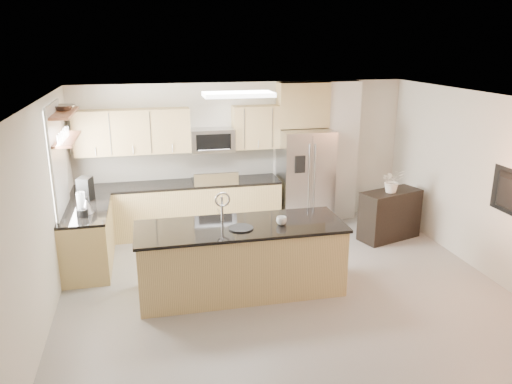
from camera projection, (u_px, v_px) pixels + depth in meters
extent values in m
plane|color=gray|center=(294.00, 306.00, 6.47)|extent=(6.50, 6.50, 0.00)
cube|color=white|center=(299.00, 104.00, 5.71)|extent=(6.00, 6.50, 0.02)
cube|color=beige|center=(244.00, 154.00, 9.12)|extent=(6.00, 0.02, 2.60)
cube|color=beige|center=(453.00, 381.00, 3.06)|extent=(6.00, 0.02, 2.60)
cube|color=beige|center=(34.00, 231.00, 5.45)|extent=(0.02, 6.50, 2.60)
cube|color=beige|center=(509.00, 195.00, 6.72)|extent=(0.02, 6.50, 2.60)
cube|color=tan|center=(180.00, 209.00, 8.81)|extent=(3.55, 0.65, 0.88)
cube|color=black|center=(179.00, 184.00, 8.68)|extent=(3.55, 0.66, 0.04)
cube|color=silver|center=(177.00, 164.00, 8.89)|extent=(3.55, 0.02, 0.52)
cube|color=tan|center=(88.00, 239.00, 7.50)|extent=(0.65, 1.50, 0.88)
cube|color=black|center=(85.00, 210.00, 7.37)|extent=(0.66, 1.50, 0.04)
cube|color=black|center=(215.00, 206.00, 8.94)|extent=(0.76, 0.64, 0.90)
cube|color=black|center=(214.00, 181.00, 8.80)|extent=(0.76, 0.62, 0.03)
cube|color=#A9A9AB|center=(216.00, 179.00, 8.49)|extent=(0.76, 0.04, 0.22)
cube|color=tan|center=(133.00, 132.00, 8.40)|extent=(1.92, 0.33, 0.75)
cube|color=tan|center=(256.00, 127.00, 8.85)|extent=(0.82, 0.33, 0.75)
cube|color=#A9A9AB|center=(212.00, 140.00, 8.71)|extent=(0.76, 0.40, 0.40)
cube|color=black|center=(214.00, 142.00, 8.53)|extent=(0.60, 0.02, 0.28)
cube|color=#A9A9AB|center=(305.00, 178.00, 9.11)|extent=(0.92, 0.75, 1.78)
cube|color=gray|center=(311.00, 184.00, 8.76)|extent=(0.02, 0.01, 1.69)
cube|color=black|center=(300.00, 164.00, 8.60)|extent=(0.18, 0.03, 0.30)
cube|color=silver|center=(340.00, 151.00, 9.36)|extent=(0.60, 0.30, 2.60)
cube|color=white|center=(57.00, 162.00, 7.08)|extent=(0.03, 1.05, 1.55)
cube|color=silver|center=(58.00, 162.00, 7.09)|extent=(0.03, 1.15, 1.65)
cube|color=brown|center=(66.00, 139.00, 7.12)|extent=(0.30, 1.20, 0.04)
cube|color=brown|center=(63.00, 113.00, 7.01)|extent=(0.30, 1.20, 0.04)
cube|color=white|center=(238.00, 94.00, 7.13)|extent=(1.00, 0.50, 0.06)
cube|color=tan|center=(241.00, 260.00, 6.74)|extent=(2.71, 0.95, 0.92)
cube|color=black|center=(241.00, 227.00, 6.60)|extent=(2.77, 1.01, 0.04)
cube|color=black|center=(225.00, 229.00, 6.56)|extent=(0.57, 0.42, 0.01)
cylinder|color=#A9A9AB|center=(222.00, 209.00, 6.71)|extent=(0.03, 0.03, 0.34)
torus|color=#A9A9AB|center=(222.00, 200.00, 6.61)|extent=(0.21, 0.03, 0.21)
cube|color=black|center=(390.00, 215.00, 8.57)|extent=(1.15, 0.75, 0.85)
imported|color=silver|center=(282.00, 221.00, 6.60)|extent=(0.16, 0.16, 0.11)
cylinder|color=black|center=(241.00, 228.00, 6.47)|extent=(0.41, 0.41, 0.02)
cylinder|color=black|center=(82.00, 213.00, 7.01)|extent=(0.16, 0.16, 0.11)
cylinder|color=silver|center=(81.00, 201.00, 6.96)|extent=(0.12, 0.12, 0.25)
cone|color=#A9A9AB|center=(87.00, 206.00, 7.15)|extent=(0.19, 0.19, 0.21)
cylinder|color=black|center=(86.00, 198.00, 7.12)|extent=(0.04, 0.04, 0.04)
cube|color=black|center=(86.00, 189.00, 7.72)|extent=(0.25, 0.28, 0.36)
cylinder|color=#A9A9AB|center=(86.00, 195.00, 7.69)|extent=(0.12, 0.12, 0.13)
imported|color=#A9A9AB|center=(64.00, 107.00, 7.17)|extent=(0.42, 0.42, 0.10)
imported|color=white|center=(393.00, 175.00, 8.30)|extent=(0.56, 0.49, 0.60)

